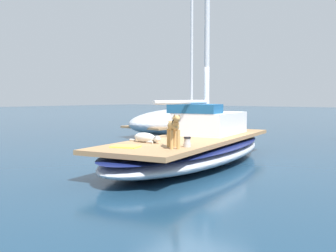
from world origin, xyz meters
TOP-DOWN VIEW (x-y plane):
  - ground_plane at (0.00, 0.00)m, footprint 120.00×120.00m
  - sailboat_main at (0.00, 0.00)m, footprint 3.79×7.57m
  - mast_main at (-0.16, 0.72)m, footprint 0.14×2.27m
  - cabin_house at (-0.22, 1.10)m, footprint 1.78×2.45m
  - dog_white at (-0.20, -1.56)m, footprint 0.95×0.28m
  - dog_tan at (0.95, -2.00)m, footprint 0.76×0.68m
  - deck_winch at (1.04, -1.66)m, footprint 0.16×0.16m
  - deck_towel at (0.10, -2.51)m, footprint 0.65×0.52m
  - moored_boat_port_side at (-4.92, 6.18)m, footprint 3.01×6.30m

SIDE VIEW (x-z plane):
  - ground_plane at x=0.00m, z-range 0.00..0.00m
  - sailboat_main at x=0.00m, z-range 0.01..0.67m
  - moored_boat_port_side at x=-4.92m, z-range -2.76..3.97m
  - deck_towel at x=0.10m, z-range 0.66..0.69m
  - deck_winch at x=1.04m, z-range 0.65..0.86m
  - dog_white at x=-0.20m, z-range 0.66..0.88m
  - cabin_house at x=-0.22m, z-range 0.59..1.43m
  - dog_tan at x=0.95m, z-range 0.73..1.43m
  - mast_main at x=-0.16m, z-range 0.31..6.84m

